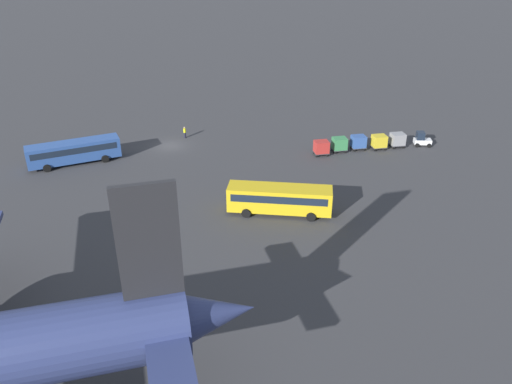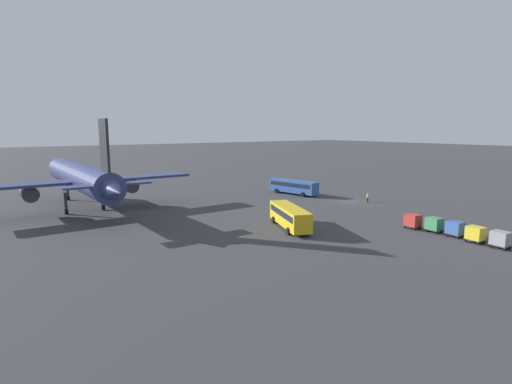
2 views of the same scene
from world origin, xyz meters
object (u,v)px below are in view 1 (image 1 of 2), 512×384
object	(u,v)px
shuttle_bus_far	(280,198)
worker_person	(185,132)
cargo_cart_blue	(358,142)
baggage_tug	(422,139)
cargo_cart_green	(339,144)
cargo_cart_grey	(398,139)
cargo_cart_red	(321,147)
cargo_cart_yellow	(379,141)
shuttle_bus_near	(74,151)

from	to	relation	value
shuttle_bus_far	worker_person	world-z (taller)	shuttle_bus_far
worker_person	cargo_cart_blue	distance (m)	25.66
baggage_tug	cargo_cart_green	distance (m)	12.49
cargo_cart_grey	cargo_cart_blue	world-z (taller)	same
worker_person	cargo_cart_red	bearing A→B (deg)	146.51
cargo_cart_blue	cargo_cart_red	xyz separation A→B (m)	(5.83, 0.59, 0.00)
baggage_tug	cargo_cart_green	size ratio (longest dim) A/B	1.28
cargo_cart_red	cargo_cart_blue	bearing A→B (deg)	-174.26
baggage_tug	cargo_cart_grey	bearing A→B (deg)	13.16
cargo_cart_yellow	cargo_cart_blue	bearing A→B (deg)	-11.70
cargo_cart_blue	cargo_cart_yellow	bearing A→B (deg)	168.30
shuttle_bus_near	cargo_cart_grey	distance (m)	44.82
worker_person	cargo_cart_green	size ratio (longest dim) A/B	0.83
cargo_cart_green	shuttle_bus_near	bearing A→B (deg)	-8.33
cargo_cart_red	shuttle_bus_far	bearing A→B (deg)	53.61
baggage_tug	cargo_cart_blue	world-z (taller)	baggage_tug
shuttle_bus_far	worker_person	size ratio (longest dim) A/B	6.56
shuttle_bus_near	baggage_tug	size ratio (longest dim) A/B	4.49
baggage_tug	worker_person	world-z (taller)	baggage_tug
cargo_cart_grey	baggage_tug	bearing A→B (deg)	174.39
cargo_cart_red	worker_person	bearing A→B (deg)	-33.49
baggage_tug	cargo_cart_red	size ratio (longest dim) A/B	1.28
cargo_cart_blue	cargo_cart_grey	bearing A→B (deg)	174.47
cargo_cart_grey	cargo_cart_yellow	world-z (taller)	same
baggage_tug	cargo_cart_green	bearing A→B (deg)	14.77
shuttle_bus_far	cargo_cart_red	bearing A→B (deg)	-105.05
worker_person	cargo_cart_green	bearing A→B (deg)	151.60
shuttle_bus_near	worker_person	distance (m)	16.47
shuttle_bus_far	cargo_cart_grey	distance (m)	26.22
worker_person	cargo_cart_red	size ratio (longest dim) A/B	0.83
worker_person	cargo_cart_red	world-z (taller)	cargo_cart_red
cargo_cart_blue	worker_person	bearing A→B (deg)	-25.19
shuttle_bus_near	cargo_cart_blue	size ratio (longest dim) A/B	5.75
worker_person	cargo_cart_red	xyz separation A→B (m)	(-17.39, 11.50, 0.32)
shuttle_bus_far	cargo_cart_red	size ratio (longest dim) A/B	5.43
shuttle_bus_near	shuttle_bus_far	size ratio (longest dim) A/B	1.06
cargo_cart_blue	cargo_cart_green	distance (m)	2.91
cargo_cart_blue	cargo_cart_green	xyz separation A→B (m)	(2.91, 0.06, 0.00)
shuttle_bus_far	cargo_cart_yellow	world-z (taller)	shuttle_bus_far
cargo_cart_green	cargo_cart_red	size ratio (longest dim) A/B	1.00
worker_person	cargo_cart_green	world-z (taller)	cargo_cart_green
baggage_tug	cargo_cart_red	distance (m)	15.37
baggage_tug	cargo_cart_yellow	world-z (taller)	baggage_tug
baggage_tug	cargo_cart_grey	distance (m)	3.74
cargo_cart_blue	cargo_cart_red	size ratio (longest dim) A/B	1.00
cargo_cart_blue	baggage_tug	bearing A→B (deg)	174.44
shuttle_bus_near	worker_person	world-z (taller)	shuttle_bus_near
baggage_tug	cargo_cart_yellow	size ratio (longest dim) A/B	1.28
cargo_cart_yellow	cargo_cart_grey	bearing A→B (deg)	-179.24
shuttle_bus_far	cargo_cart_yellow	bearing A→B (deg)	-122.29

